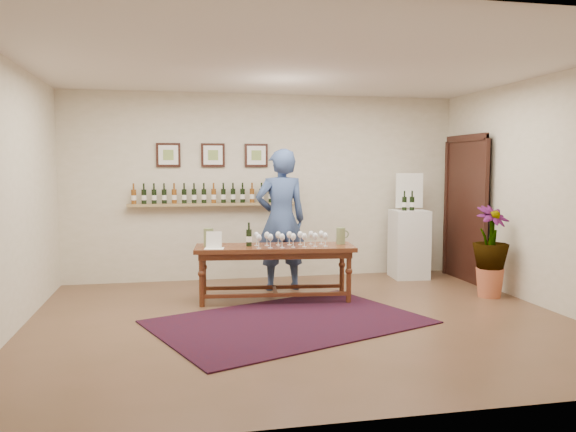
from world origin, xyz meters
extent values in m
plane|color=brown|center=(0.00, 0.00, 0.00)|extent=(6.00, 6.00, 0.00)
plane|color=beige|center=(0.00, 2.50, 1.40)|extent=(6.00, 0.00, 6.00)
plane|color=beige|center=(0.00, -2.50, 1.40)|extent=(6.00, 0.00, 6.00)
plane|color=beige|center=(-3.00, 0.00, 1.40)|extent=(0.00, 5.00, 5.00)
plane|color=beige|center=(3.00, 0.00, 1.40)|extent=(0.00, 5.00, 5.00)
plane|color=silver|center=(0.00, 0.00, 2.80)|extent=(6.00, 6.00, 0.00)
cube|color=tan|center=(-0.80, 2.41, 1.15)|extent=(2.50, 0.16, 0.04)
cube|color=black|center=(2.94, 1.70, 1.05)|extent=(0.10, 1.00, 2.10)
cube|color=black|center=(2.89, 1.70, 1.05)|extent=(0.04, 1.12, 2.22)
cube|color=black|center=(-1.45, 2.48, 1.88)|extent=(0.35, 0.03, 0.35)
cube|color=white|center=(-1.45, 2.46, 1.88)|extent=(0.28, 0.01, 0.28)
cube|color=#89A753|center=(-1.45, 2.45, 1.88)|extent=(0.15, 0.00, 0.15)
cube|color=black|center=(-0.80, 2.48, 1.88)|extent=(0.35, 0.03, 0.35)
cube|color=white|center=(-0.80, 2.46, 1.88)|extent=(0.28, 0.01, 0.28)
cube|color=#89A753|center=(-0.80, 2.45, 1.88)|extent=(0.15, 0.00, 0.15)
cube|color=black|center=(-0.15, 2.48, 1.88)|extent=(0.35, 0.03, 0.35)
cube|color=white|center=(-0.15, 2.46, 1.88)|extent=(0.28, 0.01, 0.28)
cube|color=#89A753|center=(-0.15, 2.45, 1.88)|extent=(0.15, 0.00, 0.15)
cube|color=#460C13|center=(-0.16, -0.05, 0.01)|extent=(3.31, 2.78, 0.02)
cube|color=#482312|center=(-0.14, 0.97, 0.68)|extent=(2.06, 0.85, 0.05)
cube|color=#482312|center=(-0.14, 0.97, 0.62)|extent=(1.94, 0.73, 0.09)
cylinder|color=#482312|center=(-1.07, 0.84, 0.33)|extent=(0.07, 0.07, 0.66)
cylinder|color=#482312|center=(0.74, 0.65, 0.33)|extent=(0.07, 0.07, 0.66)
cylinder|color=#482312|center=(-1.02, 1.29, 0.33)|extent=(0.07, 0.07, 0.66)
cylinder|color=#482312|center=(0.79, 1.10, 0.33)|extent=(0.07, 0.07, 0.66)
cube|color=#482312|center=(-0.16, 0.74, 0.13)|extent=(1.81, 0.24, 0.05)
cube|color=#482312|center=(-0.11, 1.20, 0.13)|extent=(1.81, 0.24, 0.05)
cube|color=#482312|center=(-0.14, 0.97, 0.13)|extent=(0.09, 0.46, 0.05)
cube|color=white|center=(-0.91, 0.88, 0.81)|extent=(0.26, 0.21, 0.21)
cube|color=silver|center=(2.15, 2.05, 0.52)|extent=(0.56, 0.56, 1.04)
cube|color=white|center=(2.21, 2.19, 1.34)|extent=(0.43, 0.06, 0.59)
cone|color=#BF623F|center=(2.67, 0.62, 0.19)|extent=(0.36, 0.36, 0.38)
imported|color=#1F3917|center=(2.67, 0.62, 0.71)|extent=(0.67, 0.67, 0.66)
imported|color=#324877|center=(0.07, 1.62, 0.98)|extent=(0.74, 0.51, 1.95)
camera|label=1|loc=(-1.38, -5.97, 1.70)|focal=35.00mm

